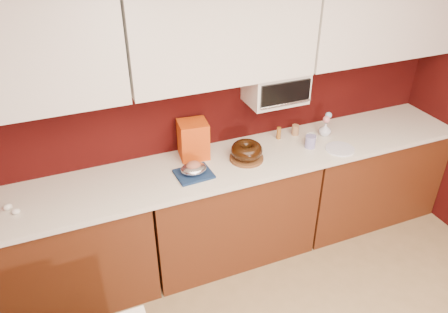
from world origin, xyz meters
TOP-DOWN VIEW (x-y plane):
  - wall_back at (0.00, 2.25)m, footprint 4.00×0.02m
  - base_cabinet_left at (-1.33, 1.94)m, footprint 1.31×0.58m
  - base_cabinet_center at (0.00, 1.94)m, footprint 1.31×0.58m
  - base_cabinet_right at (1.33, 1.94)m, footprint 1.31×0.58m
  - countertop at (0.00, 1.94)m, footprint 4.00×0.62m
  - upper_cabinet_left at (-1.33, 2.08)m, footprint 1.31×0.33m
  - upper_cabinet_center at (0.00, 2.08)m, footprint 1.31×0.33m
  - upper_cabinet_right at (1.33, 2.08)m, footprint 1.31×0.33m
  - toaster_oven at (0.45, 2.10)m, footprint 0.45×0.30m
  - toaster_oven_door at (0.45, 1.94)m, footprint 0.40×0.02m
  - toaster_oven_handle at (0.45, 1.93)m, footprint 0.42×0.02m
  - cake_base at (0.13, 1.92)m, footprint 0.30×0.30m
  - bundt_cake at (0.13, 1.92)m, footprint 0.32×0.32m
  - navy_towel at (-0.31, 1.87)m, footprint 0.27×0.23m
  - foil_ham_nest at (-0.31, 1.87)m, footprint 0.23×0.21m
  - roasted_ham at (-0.31, 1.87)m, footprint 0.11×0.09m
  - pandoro_box at (-0.22, 2.12)m, footprint 0.23×0.22m
  - dark_pan at (0.21, 2.07)m, footprint 0.20×0.20m
  - coffee_mug at (0.72, 1.95)m, footprint 0.11×0.11m
  - blue_jar at (0.68, 1.89)m, footprint 0.10×0.10m
  - flower_vase at (0.90, 2.02)m, footprint 0.10×0.10m
  - flower_pink at (0.90, 2.02)m, footprint 0.06×0.06m
  - flower_blue at (0.93, 2.04)m, footprint 0.06×0.06m
  - china_plate at (0.88, 1.77)m, footprint 0.23×0.23m
  - amber_bottle at (0.51, 2.11)m, footprint 0.04×0.04m
  - paper_cup at (0.67, 2.12)m, footprint 0.08×0.08m
  - egg_left at (-1.49, 1.88)m, footprint 0.05×0.04m
  - egg_right at (-1.54, 1.94)m, footprint 0.07×0.06m

SIDE VIEW (x-z plane):
  - base_cabinet_left at x=-1.33m, z-range 0.00..0.86m
  - base_cabinet_center at x=0.00m, z-range 0.00..0.86m
  - base_cabinet_right at x=1.33m, z-range 0.00..0.86m
  - countertop at x=0.00m, z-range 0.86..0.90m
  - china_plate at x=0.88m, z-range 0.90..0.91m
  - navy_towel at x=-0.31m, z-range 0.90..0.92m
  - cake_base at x=0.13m, z-range 0.90..0.92m
  - dark_pan at x=0.21m, z-range 0.90..0.93m
  - egg_left at x=-1.49m, z-range 0.90..0.94m
  - egg_right at x=-1.54m, z-range 0.90..0.95m
  - paper_cup at x=0.67m, z-range 0.90..0.99m
  - coffee_mug at x=0.72m, z-range 0.90..0.99m
  - blue_jar at x=0.68m, z-range 0.90..1.00m
  - amber_bottle at x=0.51m, z-range 0.90..1.00m
  - foil_ham_nest at x=-0.31m, z-range 0.92..0.99m
  - flower_vase at x=0.90m, z-range 0.90..1.02m
  - roasted_ham at x=-0.31m, z-range 0.95..1.01m
  - bundt_cake at x=0.13m, z-range 0.93..1.03m
  - pandoro_box at x=-0.22m, z-range 0.90..1.19m
  - flower_pink at x=0.90m, z-range 1.02..1.08m
  - flower_blue at x=0.93m, z-range 1.04..1.10m
  - wall_back at x=0.00m, z-range 0.00..2.50m
  - toaster_oven_handle at x=0.45m, z-range 1.29..1.31m
  - toaster_oven at x=0.45m, z-range 1.25..1.50m
  - toaster_oven_door at x=0.45m, z-range 1.28..1.47m
  - upper_cabinet_left at x=-1.33m, z-range 1.50..2.20m
  - upper_cabinet_center at x=0.00m, z-range 1.50..2.20m
  - upper_cabinet_right at x=1.33m, z-range 1.50..2.20m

